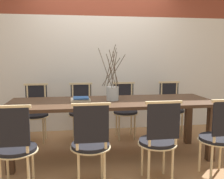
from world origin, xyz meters
name	(u,v)px	position (x,y,z in m)	size (l,w,h in m)	color
ground_plane	(112,156)	(0.00, 0.00, 0.00)	(16.00, 16.00, 0.00)	#9E7047
wall_rear	(101,41)	(0.00, 1.30, 1.60)	(12.00, 0.06, 3.20)	silver
dining_table	(112,108)	(0.00, 0.00, 0.66)	(2.68, 0.86, 0.76)	#422B1C
chair_near_leftend	(15,145)	(-1.06, -0.77, 0.49)	(0.42, 0.42, 0.91)	black
chair_near_left	(91,141)	(-0.33, -0.77, 0.49)	(0.42, 0.42, 0.91)	black
chair_near_center	(159,138)	(0.38, -0.77, 0.49)	(0.42, 0.42, 0.91)	black
chair_near_right	(220,135)	(1.08, -0.77, 0.49)	(0.42, 0.42, 0.91)	black
chair_far_leftend	(36,111)	(-1.10, 0.77, 0.49)	(0.42, 0.42, 0.91)	black
chair_far_left	(82,109)	(-0.38, 0.77, 0.49)	(0.42, 0.42, 0.91)	black
chair_far_center	(125,108)	(0.33, 0.77, 0.49)	(0.42, 0.42, 0.91)	black
chair_far_right	(171,106)	(1.13, 0.77, 0.49)	(0.42, 0.42, 0.91)	black
vase_centerpiece	(113,92)	(0.01, 0.04, 0.87)	(0.37, 0.37, 0.74)	#B2BCC1
book_stack	(81,99)	(-0.41, 0.05, 0.78)	(0.26, 0.21, 0.05)	beige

